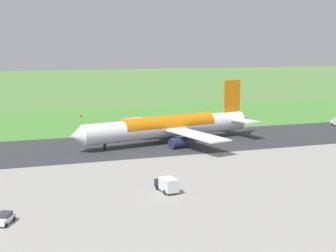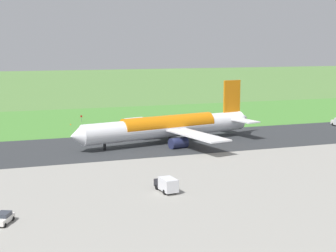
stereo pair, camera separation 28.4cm
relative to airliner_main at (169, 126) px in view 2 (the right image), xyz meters
The scene contains 9 objects.
ground_plane 6.33m from the airliner_main, ahead, with size 800.00×800.00×0.00m, color #547F3D.
runway_asphalt 6.31m from the airliner_main, ahead, with size 600.00×31.95×0.06m, color #2D3033.
apron_concrete 70.56m from the airliner_main, 86.25° to the left, with size 440.00×110.00×0.05m, color gray.
grass_verge_foreground 40.54m from the airliner_main, 83.44° to the right, with size 600.00×80.00×0.04m, color #478534.
airliner_main is the anchor object (origin of this frame).
service_truck_fuel 45.74m from the airliner_main, 69.89° to the left, with size 2.81×5.99×2.65m.
service_car_ops 66.25m from the airliner_main, 49.18° to the left, with size 3.44×4.57×1.62m.
no_stopping_sign 47.03m from the airliner_main, 70.56° to the right, with size 0.60×0.10×2.21m.
traffic_cone_orange 43.79m from the airliner_main, 62.59° to the right, with size 0.40×0.40×0.55m, color orange.
Camera 2 is at (39.50, 124.19, 25.61)m, focal length 54.23 mm.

